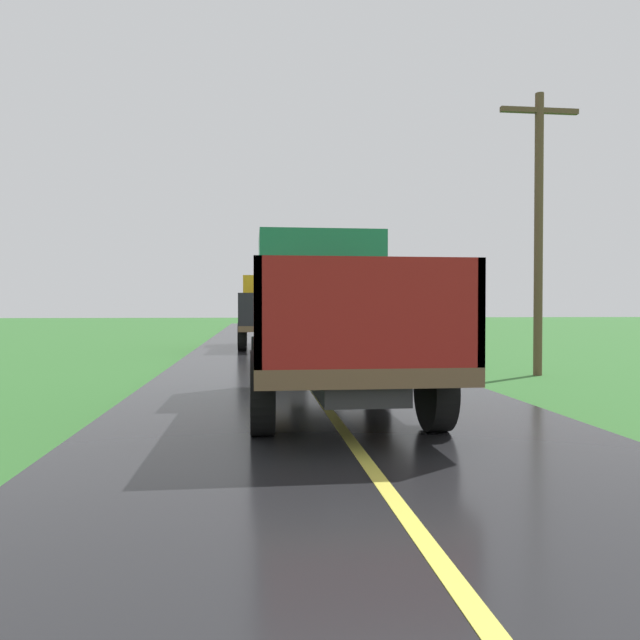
# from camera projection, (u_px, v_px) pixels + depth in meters

# --- Properties ---
(banana_truck_near) EXTENTS (2.38, 5.82, 2.80)m
(banana_truck_near) POSITION_uv_depth(u_px,v_px,m) (326.00, 315.00, 9.55)
(banana_truck_near) COLOR #2D2D30
(banana_truck_near) RESTS_ON road_surface
(banana_truck_far) EXTENTS (2.38, 5.81, 2.80)m
(banana_truck_far) POSITION_uv_depth(u_px,v_px,m) (270.00, 311.00, 23.37)
(banana_truck_far) COLOR #2D2D30
(banana_truck_far) RESTS_ON road_surface
(utility_pole_roadside) EXTENTS (1.88, 0.20, 6.56)m
(utility_pole_roadside) POSITION_uv_depth(u_px,v_px,m) (539.00, 223.00, 13.81)
(utility_pole_roadside) COLOR brown
(utility_pole_roadside) RESTS_ON ground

